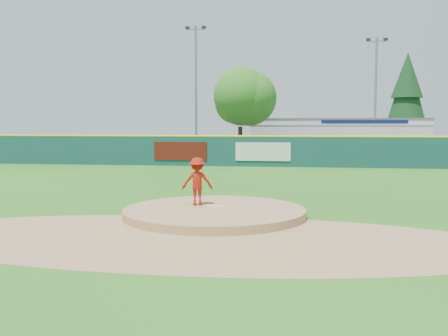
# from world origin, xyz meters

# --- Properties ---
(ground) EXTENTS (120.00, 120.00, 0.00)m
(ground) POSITION_xyz_m (0.00, 0.00, 0.00)
(ground) COLOR #286B19
(ground) RESTS_ON ground
(pitchers_mound) EXTENTS (5.50, 5.50, 0.50)m
(pitchers_mound) POSITION_xyz_m (0.00, 0.00, 0.00)
(pitchers_mound) COLOR #9E774C
(pitchers_mound) RESTS_ON ground
(pitching_rubber) EXTENTS (0.60, 0.15, 0.04)m
(pitching_rubber) POSITION_xyz_m (0.00, 0.30, 0.27)
(pitching_rubber) COLOR white
(pitching_rubber) RESTS_ON pitchers_mound
(infield_dirt_arc) EXTENTS (15.40, 15.40, 0.01)m
(infield_dirt_arc) POSITION_xyz_m (0.00, -3.00, 0.01)
(infield_dirt_arc) COLOR #9E774C
(infield_dirt_arc) RESTS_ON ground
(parking_lot) EXTENTS (44.00, 16.00, 0.02)m
(parking_lot) POSITION_xyz_m (0.00, 27.00, 0.01)
(parking_lot) COLOR #38383A
(parking_lot) RESTS_ON ground
(pitcher) EXTENTS (1.05, 0.73, 1.49)m
(pitcher) POSITION_xyz_m (-0.64, 0.54, 1.00)
(pitcher) COLOR #A0190D
(pitcher) RESTS_ON pitchers_mound
(van) EXTENTS (5.42, 3.29, 1.40)m
(van) POSITION_xyz_m (-4.41, 25.53, 0.72)
(van) COLOR silver
(van) RESTS_ON parking_lot
(pool_building_grp) EXTENTS (15.20, 8.20, 3.31)m
(pool_building_grp) POSITION_xyz_m (6.00, 31.99, 1.66)
(pool_building_grp) COLOR silver
(pool_building_grp) RESTS_ON ground
(fence_banners) EXTENTS (9.14, 0.04, 1.20)m
(fence_banners) POSITION_xyz_m (-2.49, 17.92, 1.00)
(fence_banners) COLOR #51130B
(fence_banners) RESTS_ON ground
(playground_slide) EXTENTS (1.05, 2.97, 1.64)m
(playground_slide) POSITION_xyz_m (-14.58, 22.88, 0.83)
(playground_slide) COLOR blue
(playground_slide) RESTS_ON ground
(outfield_fence) EXTENTS (40.00, 0.14, 2.07)m
(outfield_fence) POSITION_xyz_m (0.00, 18.00, 1.09)
(outfield_fence) COLOR #133E3E
(outfield_fence) RESTS_ON ground
(deciduous_tree) EXTENTS (5.60, 5.60, 7.36)m
(deciduous_tree) POSITION_xyz_m (-2.00, 25.00, 4.55)
(deciduous_tree) COLOR #382314
(deciduous_tree) RESTS_ON ground
(conifer_tree) EXTENTS (4.40, 4.40, 9.50)m
(conifer_tree) POSITION_xyz_m (13.00, 36.00, 5.54)
(conifer_tree) COLOR #382314
(conifer_tree) RESTS_ON ground
(light_pole_left) EXTENTS (1.75, 0.25, 11.00)m
(light_pole_left) POSITION_xyz_m (-6.00, 27.00, 6.05)
(light_pole_left) COLOR gray
(light_pole_left) RESTS_ON ground
(light_pole_right) EXTENTS (1.75, 0.25, 10.00)m
(light_pole_right) POSITION_xyz_m (9.00, 29.00, 5.54)
(light_pole_right) COLOR gray
(light_pole_right) RESTS_ON ground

